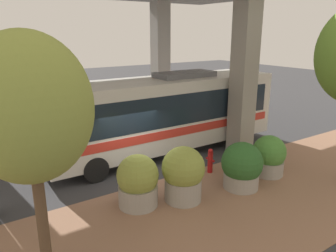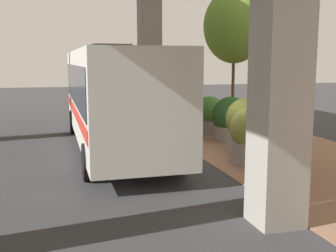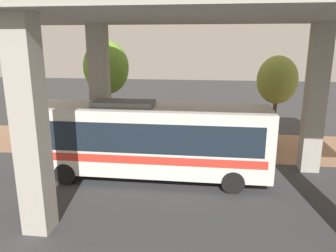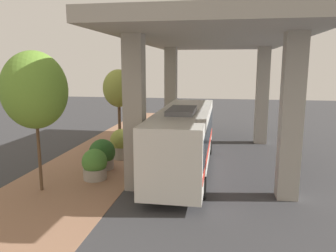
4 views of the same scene
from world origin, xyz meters
name	(u,v)px [view 1 (image 1 of 4)]	position (x,y,z in m)	size (l,w,h in m)	color
ground_plane	(145,184)	(0.00, 0.00, 0.00)	(80.00, 80.00, 0.00)	#38383A
sidewalk_strip	(194,221)	(-3.00, 0.00, 0.01)	(6.00, 40.00, 0.02)	#936B51
bus	(165,111)	(2.51, -2.53, 2.03)	(2.81, 11.29, 3.74)	silver
fire_hydrant	(210,161)	(-0.53, -2.75, 0.53)	(0.44, 0.21, 1.04)	#B21919
planter_front	(138,182)	(-1.23, 0.94, 0.86)	(1.37, 1.37, 1.78)	#9E998E
planter_middle	(269,156)	(-1.95, -4.57, 0.79)	(1.32, 1.32, 1.63)	#9E998E
planter_back	(242,167)	(-2.19, -2.82, 0.84)	(1.50, 1.50, 1.75)	#9E998E
planter_extra	(183,174)	(-1.75, -0.51, 0.97)	(1.46, 1.46, 1.92)	#9E998E
street_tree_far	(29,110)	(-3.44, 4.35, 4.14)	(2.43, 2.43, 5.63)	brown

